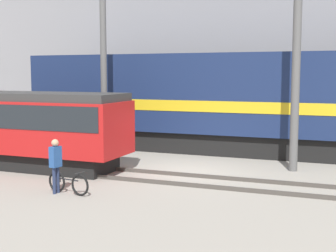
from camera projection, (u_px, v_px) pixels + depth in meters
ground_plane at (184, 172)px, 17.89m from camera, size 120.00×120.00×0.00m
track_near at (171, 178)px, 16.52m from camera, size 60.00×1.51×0.14m
track_far at (218, 150)px, 22.45m from camera, size 60.00×1.51×0.14m
building_backdrop at (250, 12)px, 27.94m from camera, size 37.42×6.00×14.87m
freight_locomotive at (243, 102)px, 21.77m from camera, size 21.25×3.04×5.26m
streetcar at (18, 124)px, 18.70m from camera, size 9.13×2.54×3.01m
bicycle at (68, 183)px, 14.60m from camera, size 1.63×0.47×0.74m
person at (56, 161)px, 14.58m from camera, size 0.28×0.39×1.72m
utility_pole_center at (103, 54)px, 20.57m from camera, size 0.28×0.28×9.20m
utility_pole_right at (296, 55)px, 17.60m from camera, size 0.32×0.32×8.90m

